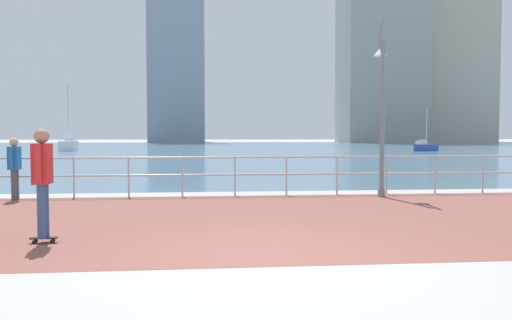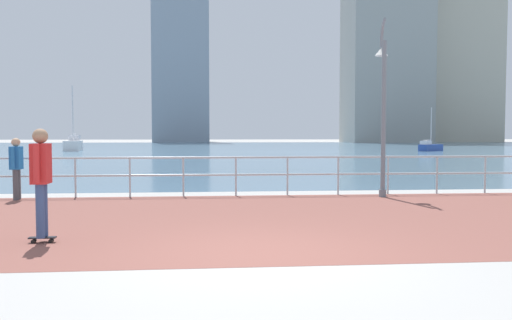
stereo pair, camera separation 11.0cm
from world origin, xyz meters
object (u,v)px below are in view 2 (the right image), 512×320
Objects in this scene: skateboarder at (41,174)px; sailboat_teal at (73,144)px; lamppost at (383,99)px; sailboat_ivory at (430,147)px; bystander at (16,164)px.

skateboarder is 46.55m from sailboat_teal.
lamppost is 39.12m from sailboat_ivory.
sailboat_teal reaches higher than sailboat_ivory.
skateboarder is 0.27× the size of sailboat_teal.
sailboat_teal is 35.41m from sailboat_ivory.
bystander is 0.37× the size of sailboat_ivory.
bystander is 43.90m from sailboat_ivory.
skateboarder is at bearing -143.30° from lamppost.
sailboat_teal is (-11.14, 45.19, -0.43)m from skateboarder.
sailboat_ivory is (23.96, 40.56, -0.64)m from skateboarder.
sailboat_ivory reaches higher than skateboarder.
bystander is at bearing -77.49° from sailboat_teal.
sailboat_teal is (-18.27, 39.88, -1.97)m from lamppost.
lamppost is at bearing -115.53° from sailboat_ivory.
sailboat_ivory is (26.27, 35.17, -0.51)m from bystander.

